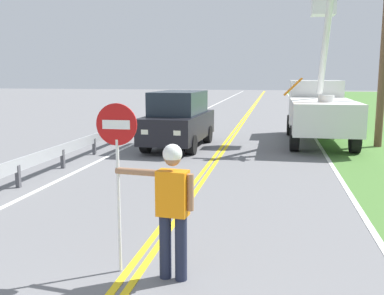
{
  "coord_description": "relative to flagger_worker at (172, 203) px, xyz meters",
  "views": [
    {
      "loc": [
        1.86,
        -1.76,
        2.69
      ],
      "look_at": [
        0.18,
        7.11,
        1.2
      ],
      "focal_mm": 41.03,
      "sensor_mm": 36.0,
      "label": 1
    }
  ],
  "objects": [
    {
      "name": "centerline_yellow_left",
      "position": [
        -0.67,
        16.39,
        -1.04
      ],
      "size": [
        0.11,
        110.0,
        0.01
      ],
      "primitive_type": "cube",
      "color": "yellow",
      "rests_on": "ground"
    },
    {
      "name": "centerline_yellow_right",
      "position": [
        -0.49,
        16.39,
        -1.04
      ],
      "size": [
        0.11,
        110.0,
        0.01
      ],
      "primitive_type": "cube",
      "color": "yellow",
      "rests_on": "ground"
    },
    {
      "name": "edge_line_right",
      "position": [
        3.02,
        16.39,
        -1.04
      ],
      "size": [
        0.12,
        110.0,
        0.01
      ],
      "primitive_type": "cube",
      "color": "silver",
      "rests_on": "ground"
    },
    {
      "name": "edge_line_left",
      "position": [
        -4.18,
        16.39,
        -1.04
      ],
      "size": [
        0.12,
        110.0,
        0.01
      ],
      "primitive_type": "cube",
      "color": "silver",
      "rests_on": "ground"
    },
    {
      "name": "flagger_worker",
      "position": [
        0.0,
        0.0,
        0.0
      ],
      "size": [
        1.08,
        0.28,
        1.83
      ],
      "color": "#1E2338",
      "rests_on": "ground"
    },
    {
      "name": "stop_sign_paddle",
      "position": [
        -0.76,
        0.09,
        0.66
      ],
      "size": [
        0.56,
        0.04,
        2.33
      ],
      "color": "silver",
      "rests_on": "ground"
    },
    {
      "name": "utility_bucket_truck",
      "position": [
        3.03,
        13.07,
        0.38
      ],
      "size": [
        2.67,
        6.81,
        5.81
      ],
      "color": "silver",
      "rests_on": "ground"
    },
    {
      "name": "oncoming_suv_nearest",
      "position": [
        -2.25,
        10.62,
        0.01
      ],
      "size": [
        2.07,
        4.68,
        2.1
      ],
      "color": "black",
      "rests_on": "ground"
    },
    {
      "name": "guardrail_left_shoulder",
      "position": [
        -4.78,
        12.0,
        -0.53
      ],
      "size": [
        0.1,
        32.0,
        0.71
      ],
      "color": "#9EA0A3",
      "rests_on": "ground"
    }
  ]
}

